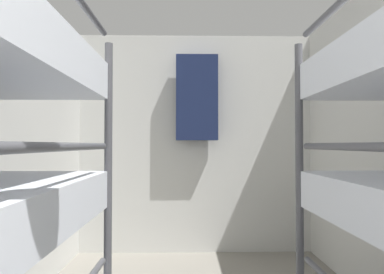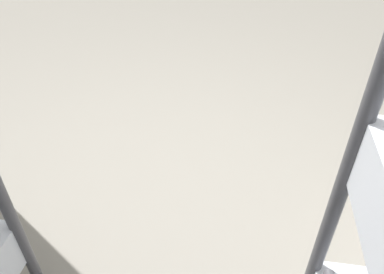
# 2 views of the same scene
# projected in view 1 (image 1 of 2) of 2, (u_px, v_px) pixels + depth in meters

# --- Properties ---
(wall_back) EXTENTS (2.64, 0.06, 2.36)m
(wall_back) POSITION_uv_depth(u_px,v_px,m) (195.00, 143.00, 3.75)
(wall_back) COLOR silver
(wall_back) RESTS_ON ground_plane
(hanging_coat) EXTENTS (0.44, 0.12, 0.90)m
(hanging_coat) POSITION_uv_depth(u_px,v_px,m) (197.00, 98.00, 3.61)
(hanging_coat) COLOR #192347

